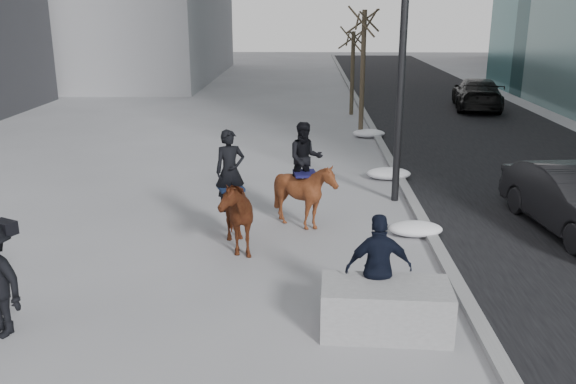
{
  "coord_description": "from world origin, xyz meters",
  "views": [
    {
      "loc": [
        0.31,
        -9.39,
        4.71
      ],
      "look_at": [
        0.0,
        1.2,
        1.5
      ],
      "focal_mm": 38.0,
      "sensor_mm": 36.0,
      "label": 1
    }
  ],
  "objects_px": {
    "mounted_left": "(230,206)",
    "mounted_right": "(305,187)",
    "car_near": "(575,201)",
    "planter": "(385,309)"
  },
  "relations": [
    {
      "from": "mounted_left",
      "to": "mounted_right",
      "type": "relative_size",
      "value": 1.03
    },
    {
      "from": "car_near",
      "to": "mounted_left",
      "type": "distance_m",
      "value": 7.45
    },
    {
      "from": "planter",
      "to": "mounted_right",
      "type": "xyz_separation_m",
      "value": [
        -1.23,
        4.58,
        0.56
      ]
    },
    {
      "from": "planter",
      "to": "mounted_right",
      "type": "height_order",
      "value": "mounted_right"
    },
    {
      "from": "planter",
      "to": "car_near",
      "type": "xyz_separation_m",
      "value": [
        4.64,
        4.46,
        0.33
      ]
    },
    {
      "from": "car_near",
      "to": "mounted_left",
      "type": "xyz_separation_m",
      "value": [
        -7.36,
        -1.15,
        0.19
      ]
    },
    {
      "from": "planter",
      "to": "car_near",
      "type": "bearing_deg",
      "value": 43.87
    },
    {
      "from": "car_near",
      "to": "mounted_right",
      "type": "relative_size",
      "value": 1.84
    },
    {
      "from": "planter",
      "to": "mounted_right",
      "type": "distance_m",
      "value": 4.77
    },
    {
      "from": "planter",
      "to": "car_near",
      "type": "height_order",
      "value": "car_near"
    }
  ]
}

